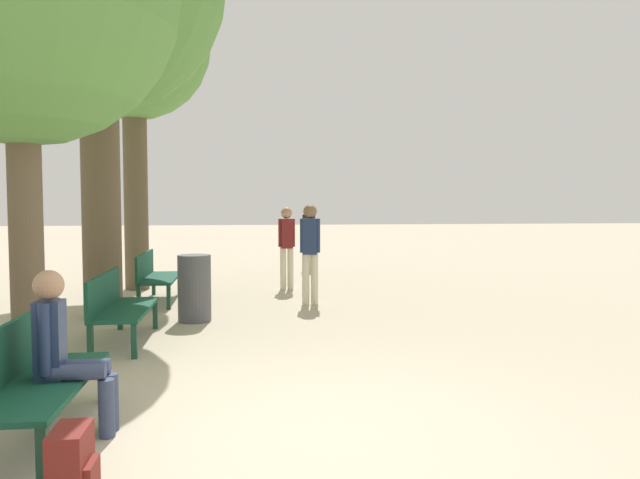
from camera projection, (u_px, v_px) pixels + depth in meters
ground_plane at (288, 430)px, 4.61m from camera, size 80.00×80.00×0.00m
bench_row_0 at (29, 374)px, 4.38m from camera, size 0.54×1.68×0.83m
bench_row_1 at (117, 304)px, 7.41m from camera, size 0.54×1.68×0.83m
bench_row_2 at (154, 274)px, 10.44m from camera, size 0.54×1.68×0.83m
tree_row_2 at (133, 47)px, 11.68m from camera, size 2.89×2.89×6.12m
person_seated at (66, 348)px, 4.46m from camera, size 0.56×0.32×1.20m
backpack at (72, 469)px, 3.43m from camera, size 0.23×0.33×0.45m
pedestrian_near at (309, 233)px, 15.44m from camera, size 0.32×0.28×1.58m
pedestrian_mid at (287, 243)px, 11.87m from camera, size 0.32×0.21×1.58m
pedestrian_far at (310, 247)px, 10.14m from camera, size 0.33×0.24×1.64m
trash_bin at (194, 288)px, 8.75m from camera, size 0.46×0.46×0.94m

